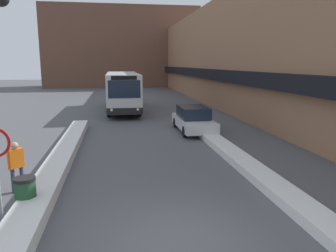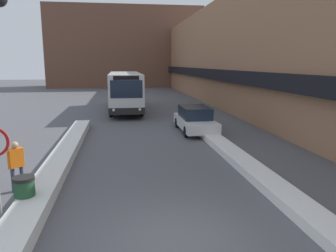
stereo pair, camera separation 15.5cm
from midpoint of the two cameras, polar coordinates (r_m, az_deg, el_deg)
ground_plane at (r=7.96m, az=1.90°, el=-19.41°), size 160.00×160.00×0.00m
building_row_right at (r=32.75m, az=11.96°, el=11.99°), size 5.50×60.00×9.62m
building_backdrop_far at (r=59.37m, az=-7.33°, el=13.37°), size 26.00×8.00×13.41m
snow_bank_left at (r=13.83m, az=-17.89°, el=-5.69°), size 0.90×16.61×0.40m
snow_bank_right at (r=14.02m, az=12.28°, el=-5.37°), size 0.90×15.85×0.31m
city_bus at (r=28.34m, az=-7.31°, el=6.19°), size 2.58×10.81×3.21m
parked_car_front at (r=19.53m, az=4.94°, el=1.18°), size 1.85×4.62×1.50m
pedestrian at (r=11.36m, az=-24.57°, el=-5.67°), size 0.46×0.43×1.62m
trash_bin at (r=10.03m, az=-23.27°, el=-10.68°), size 0.59×0.59×0.95m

